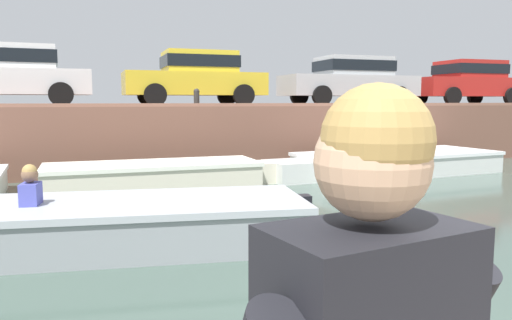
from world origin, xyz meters
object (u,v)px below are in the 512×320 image
motorboat_passing (77,226)px  car_centre_yellow (196,76)px  car_right_inner_silver (350,79)px  car_left_inner_white (11,73)px  mooring_bollard_mid (197,97)px  car_rightmost_red (467,81)px  boat_moored_central_cream (164,175)px  boat_moored_east_white (389,163)px

motorboat_passing → car_centre_yellow: size_ratio=1.55×
car_centre_yellow → car_right_inner_silver: bearing=-0.0°
car_left_inner_white → car_centre_yellow: same height
motorboat_passing → mooring_bollard_mid: 6.89m
motorboat_passing → car_rightmost_red: size_ratio=1.53×
boat_moored_central_cream → car_left_inner_white: size_ratio=1.30×
boat_moored_east_white → car_rightmost_red: size_ratio=1.53×
car_right_inner_silver → car_rightmost_red: same height
boat_moored_central_cream → motorboat_passing: size_ratio=0.84×
boat_moored_central_cream → boat_moored_east_white: (5.62, 0.06, 0.00)m
car_rightmost_red → car_left_inner_white: bearing=180.0°
motorboat_passing → car_right_inner_silver: car_right_inner_silver is taller
motorboat_passing → car_right_inner_silver: (8.45, 7.96, 2.22)m
car_rightmost_red → boat_moored_central_cream: bearing=-161.3°
boat_moored_central_cream → car_right_inner_silver: 8.05m
car_left_inner_white → boat_moored_central_cream: bearing=-50.4°
boat_moored_east_white → car_rightmost_red: (5.81, 3.81, 2.25)m
motorboat_passing → car_left_inner_white: (-1.45, 7.96, 2.22)m
boat_moored_east_white → car_centre_yellow: bearing=136.4°
mooring_bollard_mid → car_left_inner_white: bearing=156.2°
car_right_inner_silver → boat_moored_central_cream: bearing=-150.0°
car_right_inner_silver → boat_moored_east_white: bearing=-105.9°
car_right_inner_silver → car_rightmost_red: (4.73, -0.00, -0.00)m
car_right_inner_silver → mooring_bollard_mid: car_right_inner_silver is taller
mooring_bollard_mid → car_centre_yellow: bearing=77.0°
car_right_inner_silver → mooring_bollard_mid: bearing=-160.8°
motorboat_passing → car_centre_yellow: (3.37, 7.96, 2.22)m
car_centre_yellow → mooring_bollard_mid: 2.07m
car_left_inner_white → mooring_bollard_mid: (4.38, -1.93, -0.61)m
car_rightmost_red → boat_moored_east_white: bearing=-146.8°
car_right_inner_silver → car_left_inner_white: bearing=180.0°
boat_moored_east_white → car_centre_yellow: car_centre_yellow is taller
car_left_inner_white → car_right_inner_silver: bearing=-0.0°
car_left_inner_white → car_centre_yellow: bearing=-0.0°
car_left_inner_white → car_right_inner_silver: same height
boat_moored_east_white → motorboat_passing: 8.45m
car_right_inner_silver → mooring_bollard_mid: 5.88m
mooring_bollard_mid → boat_moored_east_white: bearing=-22.9°
motorboat_passing → mooring_bollard_mid: bearing=64.1°
boat_moored_east_white → car_centre_yellow: 5.96m
car_centre_yellow → car_rightmost_red: bearing=-0.0°
car_left_inner_white → car_centre_yellow: (4.82, -0.00, -0.00)m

